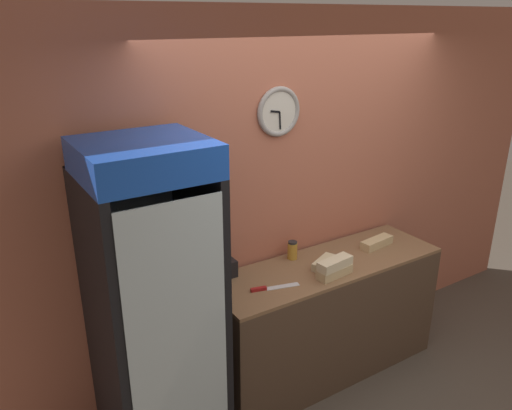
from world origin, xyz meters
TOP-DOWN VIEW (x-y plane):
  - wall_back at (-0.00, 1.17)m, footprint 5.20×0.09m
  - prep_counter at (0.00, 0.84)m, footprint 1.82×0.57m
  - beverage_cooler at (-1.35, 0.82)m, footprint 0.65×0.70m
  - sandwich_stack_bottom at (-0.08, 0.66)m, footprint 0.28×0.12m
  - sandwich_stack_middle at (-0.08, 0.66)m, footprint 0.28×0.13m
  - sandwich_flat_left at (-0.05, 0.81)m, footprint 0.25×0.17m
  - sandwich_flat_right at (0.51, 0.85)m, footprint 0.30×0.13m
  - chefs_knife at (-0.57, 0.76)m, footprint 0.33×0.12m
  - condiment_jar at (-0.17, 1.04)m, footprint 0.07×0.07m
  - napkin_dispenser at (-0.71, 1.05)m, footprint 0.11×0.09m

SIDE VIEW (x-z plane):
  - prep_counter at x=0.00m, z-range 0.00..0.93m
  - chefs_knife at x=-0.57m, z-range 0.93..0.95m
  - sandwich_flat_left at x=-0.05m, z-range 0.93..0.99m
  - sandwich_flat_right at x=0.51m, z-range 0.93..1.00m
  - sandwich_stack_bottom at x=-0.08m, z-range 0.93..1.00m
  - napkin_dispenser at x=-0.71m, z-range 0.93..1.05m
  - condiment_jar at x=-0.17m, z-range 0.93..1.07m
  - sandwich_stack_middle at x=-0.08m, z-range 1.00..1.06m
  - beverage_cooler at x=-1.35m, z-range 0.09..2.13m
  - wall_back at x=0.00m, z-range 0.00..2.70m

